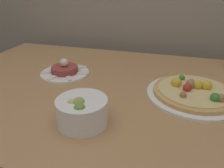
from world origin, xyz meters
name	(u,v)px	position (x,y,z in m)	size (l,w,h in m)	color
dining_table	(105,106)	(0.00, 0.44, 0.64)	(1.33, 0.88, 0.73)	#AD7F51
pizza_plate	(194,92)	(0.32, 0.44, 0.75)	(0.32, 0.32, 0.05)	white
tartare_plate	(65,71)	(-0.19, 0.49, 0.75)	(0.20, 0.20, 0.07)	white
small_bowl	(82,111)	(0.01, 0.20, 0.77)	(0.14, 0.14, 0.08)	white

